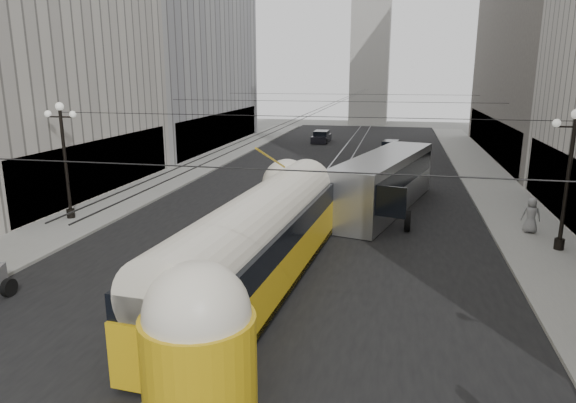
% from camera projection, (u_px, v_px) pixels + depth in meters
% --- Properties ---
extents(road, '(20.00, 85.00, 0.02)m').
position_uv_depth(road, '(329.00, 179.00, 39.96)').
color(road, black).
rests_on(road, ground).
extents(sidewalk_left, '(4.00, 72.00, 0.15)m').
position_uv_depth(sidewalk_left, '(201.00, 165.00, 45.72)').
color(sidewalk_left, gray).
rests_on(sidewalk_left, ground).
extents(sidewalk_right, '(4.00, 72.00, 0.15)m').
position_uv_depth(sidewalk_right, '(485.00, 176.00, 40.80)').
color(sidewalk_right, gray).
rests_on(sidewalk_right, ground).
extents(rail_left, '(0.12, 85.00, 0.04)m').
position_uv_depth(rail_left, '(320.00, 179.00, 40.11)').
color(rail_left, gray).
rests_on(rail_left, ground).
extents(rail_right, '(0.12, 85.00, 0.04)m').
position_uv_depth(rail_right, '(339.00, 180.00, 39.80)').
color(rail_right, gray).
rests_on(rail_right, ground).
extents(building_left_far, '(12.60, 28.60, 28.60)m').
position_uv_depth(building_left_far, '(167.00, 13.00, 55.29)').
color(building_left_far, '#999999').
rests_on(building_left_far, ground).
extents(distant_tower, '(6.00, 6.00, 31.36)m').
position_uv_depth(distant_tower, '(371.00, 28.00, 81.38)').
color(distant_tower, '#B2AFA8').
rests_on(distant_tower, ground).
extents(lamppost_left_mid, '(1.86, 0.44, 6.37)m').
position_uv_depth(lamppost_left_mid, '(65.00, 154.00, 27.89)').
color(lamppost_left_mid, black).
rests_on(lamppost_left_mid, sidewalk_left).
extents(lamppost_right_mid, '(1.86, 0.44, 6.37)m').
position_uv_depth(lamppost_right_mid, '(569.00, 172.00, 22.72)').
color(lamppost_right_mid, black).
rests_on(lamppost_right_mid, sidewalk_right).
extents(catenary, '(25.00, 72.00, 0.23)m').
position_uv_depth(catenary, '(330.00, 103.00, 37.55)').
color(catenary, black).
rests_on(catenary, ground).
extents(streetcar, '(3.85, 17.52, 3.85)m').
position_uv_depth(streetcar, '(259.00, 241.00, 19.25)').
color(streetcar, gold).
rests_on(streetcar, ground).
extents(city_bus, '(5.90, 13.44, 3.30)m').
position_uv_depth(city_bus, '(385.00, 180.00, 30.80)').
color(city_bus, gray).
rests_on(city_bus, ground).
extents(sedan_white_far, '(2.20, 4.28, 1.29)m').
position_uv_depth(sedan_white_far, '(390.00, 147.00, 52.99)').
color(sedan_white_far, white).
rests_on(sedan_white_far, ground).
extents(sedan_dark_far, '(1.88, 4.44, 1.39)m').
position_uv_depth(sedan_dark_far, '(321.00, 137.00, 61.30)').
color(sedan_dark_far, black).
rests_on(sedan_dark_far, ground).
extents(pedestrian_sidewalk_right, '(0.95, 0.65, 1.83)m').
position_uv_depth(pedestrian_sidewalk_right, '(531.00, 215.00, 25.85)').
color(pedestrian_sidewalk_right, gray).
rests_on(pedestrian_sidewalk_right, sidewalk_right).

